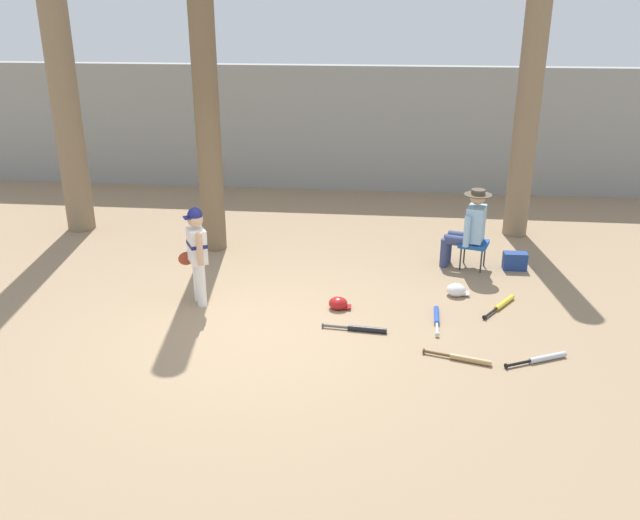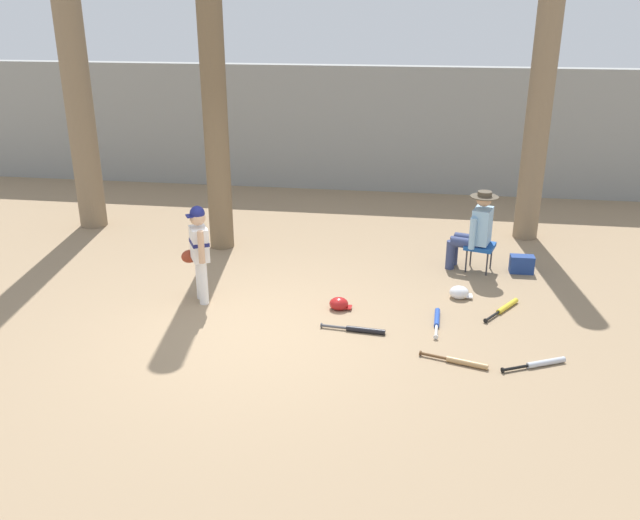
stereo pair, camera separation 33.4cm
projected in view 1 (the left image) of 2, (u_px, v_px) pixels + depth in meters
ground_plane at (257, 332)px, 8.00m from camera, size 60.00×60.00×0.00m
concrete_back_wall at (318, 128)px, 13.79m from camera, size 18.00×0.36×2.52m
tree_near_player at (205, 88)px, 9.84m from camera, size 0.61×0.61×5.66m
tree_behind_spectator at (528, 105)px, 10.61m from camera, size 0.54×0.54×4.85m
young_ballplayer at (196, 250)px, 8.52m from camera, size 0.49×0.53×1.31m
folding_stool at (474, 245)px, 9.81m from camera, size 0.50×0.50×0.41m
seated_spectator at (468, 226)px, 9.74m from camera, size 0.68×0.53×1.20m
handbag_beside_stool at (515, 261)px, 9.84m from camera, size 0.34×0.18×0.26m
tree_far_left at (61, 71)px, 10.71m from camera, size 0.70×0.70×6.04m
bat_aluminum_silver at (543, 358)px, 7.34m from camera, size 0.73×0.40×0.07m
bat_black_composite at (362, 329)px, 8.01m from camera, size 0.79×0.14×0.07m
bat_wood_tan at (465, 359)px, 7.34m from camera, size 0.75×0.27×0.07m
bat_blue_youth at (437, 318)px, 8.29m from camera, size 0.09×0.75×0.07m
bat_yellow_trainer at (502, 304)px, 8.66m from camera, size 0.50×0.72×0.07m
batting_helmet_red at (338, 303)px, 8.59m from camera, size 0.29×0.22×0.17m
batting_helmet_white at (456, 290)px, 8.98m from camera, size 0.31×0.24×0.18m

